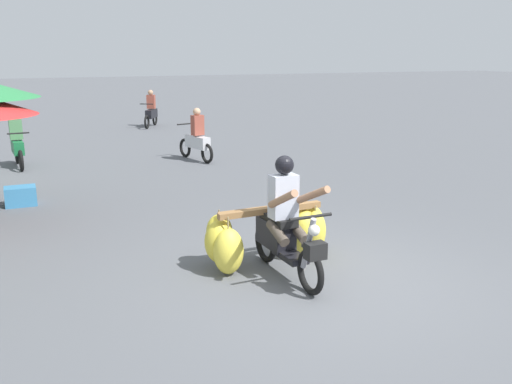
# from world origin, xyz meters

# --- Properties ---
(ground_plane) EXTENTS (120.00, 120.00, 0.00)m
(ground_plane) POSITION_xyz_m (0.00, 0.00, 0.00)
(ground_plane) COLOR #56595E
(motorbike_main_loaded) EXTENTS (1.87, 1.88, 1.58)m
(motorbike_main_loaded) POSITION_xyz_m (-0.38, 0.81, 0.49)
(motorbike_main_loaded) COLOR black
(motorbike_main_loaded) RESTS_ON ground
(motorbike_distant_ahead_left) EXTENTS (0.50, 1.62, 1.40)m
(motorbike_distant_ahead_left) POSITION_xyz_m (-3.48, 9.50, 0.57)
(motorbike_distant_ahead_left) COLOR black
(motorbike_distant_ahead_left) RESTS_ON ground
(motorbike_distant_ahead_right) EXTENTS (0.63, 1.59, 1.40)m
(motorbike_distant_ahead_right) POSITION_xyz_m (0.90, 8.53, 0.57)
(motorbike_distant_ahead_right) COLOR black
(motorbike_distant_ahead_right) RESTS_ON ground
(motorbike_distant_far_ahead) EXTENTS (0.89, 1.46, 1.40)m
(motorbike_distant_far_ahead) POSITION_xyz_m (1.34, 15.87, 0.57)
(motorbike_distant_far_ahead) COLOR black
(motorbike_distant_far_ahead) RESTS_ON ground
(produce_crate) EXTENTS (0.56, 0.40, 0.36)m
(produce_crate) POSITION_xyz_m (-3.51, 5.51, 0.18)
(produce_crate) COLOR teal
(produce_crate) RESTS_ON ground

